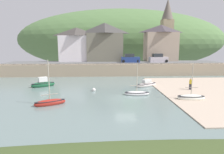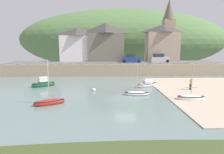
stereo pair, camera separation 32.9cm
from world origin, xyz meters
TOP-DOWN VIEW (x-y plane):
  - ground at (1.40, -9.56)m, footprint 48.00×41.00m
  - quay_seawall at (0.00, 17.50)m, footprint 48.00×9.40m
  - hillside_backdrop at (5.25, 55.20)m, footprint 80.00×44.00m
  - waterfront_building_left at (-8.95, 25.20)m, footprint 8.23×5.23m
  - waterfront_building_centre at (-2.17, 25.20)m, footprint 8.71×6.09m
  - waterfront_building_right at (11.62, 25.20)m, footprint 7.94×4.98m
  - church_with_spire at (14.35, 29.20)m, footprint 3.00×3.00m
  - motorboat_with_cabin at (4.00, 6.37)m, footprint 3.83×2.80m
  - fishing_boat_green at (1.56, 1.25)m, footprint 3.20×1.27m
  - sailboat_nearest_shore at (-11.88, 6.94)m, footprint 3.63×2.76m
  - sailboat_blue_trim at (-8.39, -2.33)m, footprint 3.40×2.26m
  - sailboat_white_hull at (7.44, -1.26)m, footprint 3.26×1.41m
  - parked_car_near_slipway at (3.45, 20.70)m, footprint 4.16×1.84m
  - parked_car_by_wall at (9.83, 20.70)m, footprint 4.17×1.87m
  - person_near_water at (9.51, 3.44)m, footprint 0.34×0.34m
  - mooring_buoy at (-4.00, 3.60)m, footprint 0.53×0.53m

SIDE VIEW (x-z plane):
  - mooring_buoy at x=-4.00m, z-range -0.11..0.42m
  - ground at x=1.40m, z-range -0.14..0.47m
  - fishing_boat_green at x=1.56m, z-range -1.84..2.29m
  - sailboat_blue_trim at x=-8.39m, z-range -2.22..2.76m
  - sailboat_white_hull at x=7.44m, z-range -1.97..2.53m
  - motorboat_with_cabin at x=4.00m, z-range -0.30..0.89m
  - sailboat_nearest_shore at x=-11.88m, z-range -0.43..1.25m
  - person_near_water at x=9.51m, z-range 0.17..1.79m
  - quay_seawall at x=0.00m, z-range 0.16..2.56m
  - parked_car_near_slipway at x=3.45m, z-range 2.23..4.18m
  - parked_car_by_wall at x=9.83m, z-range 2.23..4.18m
  - waterfront_building_left at x=-8.95m, z-range 2.47..10.45m
  - waterfront_building_right at x=11.62m, z-range 2.48..11.18m
  - waterfront_building_centre at x=-2.17m, z-range 2.48..11.58m
  - hillside_backdrop at x=5.25m, z-range -3.45..19.54m
  - church_with_spire at x=14.35m, z-range 2.65..18.39m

